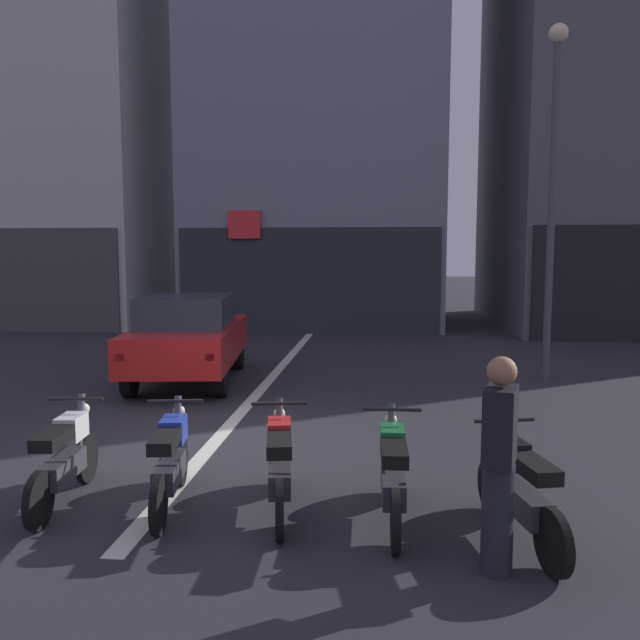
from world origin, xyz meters
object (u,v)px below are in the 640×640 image
Objects in this scene: car_red_crossing_near at (189,336)px; motorcycle_white_row_leftmost at (65,457)px; motorcycle_black_row_rightmost at (519,488)px; motorcycle_blue_row_left_mid at (170,460)px; person_by_motorcycles at (499,464)px; motorcycle_red_row_centre at (280,464)px; motorcycle_green_row_right_mid at (393,472)px; street_lamp at (553,167)px.

motorcycle_white_row_leftmost is at bearing -84.55° from car_red_crossing_near.
motorcycle_blue_row_left_mid is at bearing 172.52° from motorcycle_black_row_rightmost.
motorcycle_red_row_centre is at bearing 151.56° from person_by_motorcycles.
motorcycle_red_row_centre is 0.99× the size of motorcycle_green_row_right_mid.
motorcycle_black_row_rightmost is at bearing -7.48° from motorcycle_blue_row_left_mid.
motorcycle_blue_row_left_mid is at bearing -127.55° from street_lamp.
motorcycle_red_row_centre is at bearing 172.73° from motorcycle_green_row_right_mid.
street_lamp is 8.39m from motorcycle_green_row_right_mid.
car_red_crossing_near is at bearing 95.45° from motorcycle_white_row_leftmost.
car_red_crossing_near is 2.56× the size of person_by_motorcycles.
street_lamp is at bearing 47.30° from motorcycle_white_row_leftmost.
street_lamp is 8.72m from person_by_motorcycles.
motorcycle_black_row_rightmost is (3.16, -0.41, 0.00)m from motorcycle_blue_row_left_mid.
person_by_motorcycles is at bearing -28.44° from motorcycle_red_row_centre.
person_by_motorcycles reaches higher than motorcycle_black_row_rightmost.
motorcycle_red_row_centre is at bearing -65.22° from car_red_crossing_near.
motorcycle_white_row_leftmost is at bearing 177.79° from motorcycle_green_row_right_mid.
motorcycle_blue_row_left_mid is at bearing 176.46° from motorcycle_green_row_right_mid.
person_by_motorcycles is at bearing -106.73° from street_lamp.
person_by_motorcycles is at bearing -116.25° from motorcycle_black_row_rightmost.
motorcycle_blue_row_left_mid is 3.07m from person_by_motorcycles.
motorcycle_white_row_leftmost is at bearing -132.70° from street_lamp.
motorcycle_red_row_centre is 0.99× the size of person_by_motorcycles.
person_by_motorcycles is (2.88, -0.98, 0.40)m from motorcycle_blue_row_left_mid.
street_lamp is 4.05× the size of motorcycle_black_row_rightmost.
motorcycle_white_row_leftmost is at bearing -179.66° from motorcycle_red_row_centre.
person_by_motorcycles is (3.93, -0.98, 0.40)m from motorcycle_white_row_leftmost.
motorcycle_white_row_leftmost is 1.00× the size of motorcycle_blue_row_left_mid.
car_red_crossing_near is 2.60× the size of motorcycle_black_row_rightmost.
motorcycle_blue_row_left_mid is 1.01× the size of motorcycle_black_row_rightmost.
car_red_crossing_near is 7.59m from street_lamp.
car_red_crossing_near reaches higher than motorcycle_green_row_right_mid.
motorcycle_red_row_centre and motorcycle_green_row_right_mid have the same top height.
street_lamp reaches higher than motorcycle_green_row_right_mid.
motorcycle_red_row_centre is at bearing 168.76° from motorcycle_black_row_rightmost.
car_red_crossing_near reaches higher than motorcycle_blue_row_left_mid.
motorcycle_black_row_rightmost is (2.11, -0.42, 0.00)m from motorcycle_red_row_centre.
car_red_crossing_near is 2.57× the size of motorcycle_red_row_centre.
person_by_motorcycles is at bearing -56.39° from car_red_crossing_near.
motorcycle_red_row_centre is at bearing -121.54° from street_lamp.
car_red_crossing_near is at bearing 105.55° from motorcycle_blue_row_left_mid.
person_by_motorcycles reaches higher than motorcycle_blue_row_left_mid.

